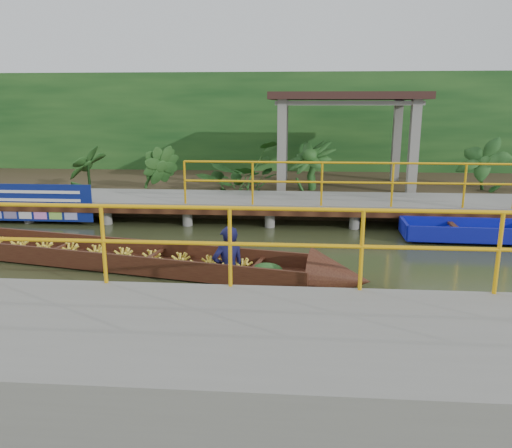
{
  "coord_description": "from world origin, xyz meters",
  "views": [
    {
      "loc": [
        1.58,
        -8.9,
        2.87
      ],
      "look_at": [
        0.84,
        0.5,
        0.6
      ],
      "focal_mm": 35.0,
      "sensor_mm": 36.0,
      "label": 1
    }
  ],
  "objects": [
    {
      "name": "tropical_plants",
      "position": [
        1.74,
        5.3,
        1.27
      ],
      "size": [
        14.31,
        1.31,
        1.64
      ],
      "color": "#143E18",
      "rests_on": "ground"
    },
    {
      "name": "blue_banner",
      "position": [
        -4.72,
        2.48,
        0.56
      ],
      "size": [
        2.91,
        0.04,
        0.91
      ],
      "color": "navy",
      "rests_on": "ground"
    },
    {
      "name": "foliage_backdrop",
      "position": [
        0.0,
        10.0,
        2.0
      ],
      "size": [
        30.0,
        0.8,
        4.0
      ],
      "primitive_type": "cube",
      "color": "#143E18",
      "rests_on": "ground"
    },
    {
      "name": "pavilion",
      "position": [
        3.0,
        6.3,
        2.82
      ],
      "size": [
        4.4,
        3.0,
        3.0
      ],
      "color": "gray",
      "rests_on": "ground"
    },
    {
      "name": "vendor_boat",
      "position": [
        -1.65,
        -0.39,
        0.21
      ],
      "size": [
        9.65,
        2.93,
        2.0
      ],
      "rotation": [
        0.0,
        0.0,
        -0.21
      ],
      "color": "black",
      "rests_on": "ground"
    },
    {
      "name": "far_dock",
      "position": [
        0.02,
        3.43,
        0.48
      ],
      "size": [
        16.0,
        2.06,
        1.66
      ],
      "color": "gray",
      "rests_on": "ground"
    },
    {
      "name": "near_dock",
      "position": [
        1.0,
        -4.2,
        0.3
      ],
      "size": [
        18.0,
        2.4,
        1.73
      ],
      "color": "gray",
      "rests_on": "ground"
    },
    {
      "name": "ground",
      "position": [
        0.0,
        0.0,
        0.0
      ],
      "size": [
        80.0,
        80.0,
        0.0
      ],
      "primitive_type": "plane",
      "color": "#2D341A",
      "rests_on": "ground"
    },
    {
      "name": "land_strip",
      "position": [
        0.0,
        7.5,
        0.23
      ],
      "size": [
        30.0,
        8.0,
        0.45
      ],
      "primitive_type": "cube",
      "color": "#372B1B",
      "rests_on": "ground"
    }
  ]
}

